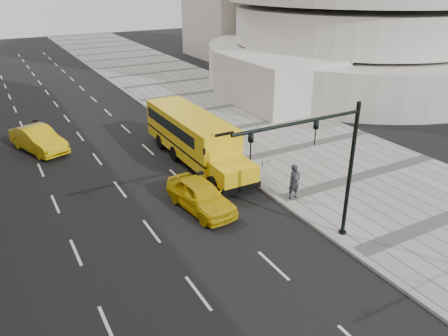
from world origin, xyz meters
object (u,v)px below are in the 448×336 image
school_bus (192,134)px  traffic_signal (327,161)px  taxi_far (38,139)px  pedestrian (294,182)px  taxi_near (201,195)px

school_bus → traffic_signal: 11.89m
taxi_far → pedestrian: (10.75, -14.19, 0.28)m
pedestrian → traffic_signal: traffic_signal is taller
taxi_far → taxi_near: bearing=-84.2°
taxi_near → pedestrian: 4.99m
taxi_far → pedestrian: size_ratio=2.63×
taxi_near → traffic_signal: size_ratio=0.72×
pedestrian → traffic_signal: (-1.53, -3.86, 2.98)m
taxi_far → school_bus: bearing=-56.8°
school_bus → pedestrian: size_ratio=6.00×
school_bus → taxi_far: 10.71m
school_bus → traffic_signal: bearing=-86.6°
pedestrian → traffic_signal: 5.11m
taxi_far → traffic_signal: (9.22, -18.06, 3.26)m
school_bus → taxi_near: school_bus is taller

